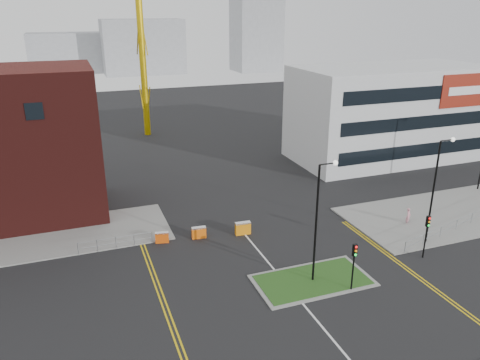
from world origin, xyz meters
The scene contains 24 objects.
ground centered at (0.00, 0.00, 0.00)m, with size 200.00×200.00×0.00m, color black.
pavement_left centered at (-20.00, 22.00, 0.06)m, with size 28.00×8.00×0.12m, color slate.
pavement_right centered at (22.00, 14.00, 0.06)m, with size 24.00×10.00×0.12m, color slate.
island_kerb centered at (2.00, 8.00, 0.04)m, with size 8.60×4.60×0.08m, color slate.
grass_island centered at (2.00, 8.00, 0.06)m, with size 8.00×4.00×0.12m, color #1D4416.
office_block centered at (26.01, 31.97, 6.00)m, with size 25.00×12.20×12.00m.
streetlamp_island centered at (2.22, 8.00, 5.41)m, with size 1.46×0.36×9.18m.
streetlamp_right_near centered at (14.22, 10.00, 5.41)m, with size 1.46×0.36×9.18m.
traffic_light_island centered at (4.00, 5.98, 2.57)m, with size 0.28×0.33×3.65m.
traffic_light_right centered at (12.00, 7.98, 2.57)m, with size 0.28×0.33×3.65m.
railing_left centered at (-11.00, 18.00, 0.74)m, with size 6.05×0.05×1.10m.
railing_right centered at (20.50, 11.50, 0.78)m, with size 19.05×5.05×1.10m.
centre_line centered at (0.00, 2.00, 0.01)m, with size 0.15×30.00×0.01m, color silver.
yellow_left_a centered at (-9.00, 10.00, 0.01)m, with size 0.12×24.00×0.01m, color gold.
yellow_left_b centered at (-8.70, 10.00, 0.01)m, with size 0.12×24.00×0.01m, color gold.
yellow_right_a centered at (9.50, 6.00, 0.01)m, with size 0.12×20.00×0.01m, color gold.
yellow_right_b centered at (9.80, 6.00, 0.01)m, with size 0.12×20.00×0.01m, color gold.
skyline_b centered at (10.00, 130.00, 8.00)m, with size 24.00×12.00×16.00m, color gray.
skyline_c centered at (45.00, 125.00, 14.00)m, with size 14.00×12.00×28.00m, color gray.
skyline_d centered at (-8.00, 140.00, 6.00)m, with size 30.00×12.00×12.00m, color gray.
pedestrian centered at (14.95, 13.52, 0.80)m, with size 0.59×0.38×1.61m, color pink.
barrier_left centered at (-7.18, 17.82, 0.52)m, with size 1.19×0.61×0.96m.
barrier_mid centered at (-4.00, 17.53, 0.56)m, with size 1.27×0.51×1.04m.
barrier_right centered at (-0.14, 16.90, 0.62)m, with size 1.40×0.56×1.15m.
Camera 1 is at (-13.32, -18.03, 18.83)m, focal length 35.00 mm.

